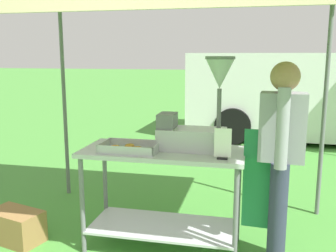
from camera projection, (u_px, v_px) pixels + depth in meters
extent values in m
plane|color=#478E38|center=(221.00, 133.00, 8.17)|extent=(70.00, 70.00, 0.00)
cylinder|color=slate|center=(65.00, 106.00, 4.45)|extent=(0.04, 0.04, 2.14)
cylinder|color=slate|center=(324.00, 114.00, 3.83)|extent=(0.04, 0.04, 2.14)
cube|color=#B7B7BC|center=(163.00, 152.00, 3.19)|extent=(1.36, 0.61, 0.04)
cube|color=#B7B7BC|center=(163.00, 226.00, 3.31)|extent=(1.25, 0.56, 0.02)
cylinder|color=slate|center=(82.00, 206.00, 3.16)|extent=(0.04, 0.04, 0.84)
cylinder|color=slate|center=(236.00, 220.00, 2.89)|extent=(0.04, 0.04, 0.84)
cylinder|color=slate|center=(105.00, 186.00, 3.65)|extent=(0.04, 0.04, 0.84)
cylinder|color=slate|center=(238.00, 196.00, 3.38)|extent=(0.04, 0.04, 0.84)
cube|color=#B7B7BC|center=(130.00, 150.00, 3.14)|extent=(0.48, 0.29, 0.01)
cube|color=#B7B7BC|center=(124.00, 150.00, 3.00)|extent=(0.48, 0.01, 0.06)
cube|color=#B7B7BC|center=(135.00, 142.00, 3.27)|extent=(0.48, 0.01, 0.06)
cube|color=#B7B7BC|center=(104.00, 145.00, 3.18)|extent=(0.01, 0.29, 0.06)
cube|color=#B7B7BC|center=(157.00, 148.00, 3.08)|extent=(0.01, 0.29, 0.06)
torus|color=gold|center=(115.00, 147.00, 3.17)|extent=(0.11, 0.11, 0.03)
torus|color=gold|center=(112.00, 149.00, 3.10)|extent=(0.11, 0.11, 0.03)
torus|color=gold|center=(130.00, 146.00, 3.22)|extent=(0.11, 0.11, 0.03)
torus|color=gold|center=(125.00, 149.00, 3.12)|extent=(0.09, 0.09, 0.03)
torus|color=gold|center=(132.00, 151.00, 3.05)|extent=(0.10, 0.10, 0.03)
torus|color=gold|center=(137.00, 148.00, 3.12)|extent=(0.11, 0.11, 0.03)
torus|color=gold|center=(145.00, 150.00, 3.07)|extent=(0.09, 0.09, 0.03)
cube|color=#B7B7BC|center=(192.00, 139.00, 3.17)|extent=(0.56, 0.28, 0.18)
cube|color=slate|center=(167.00, 120.00, 3.19)|extent=(0.14, 0.22, 0.12)
cylinder|color=slate|center=(219.00, 109.00, 3.08)|extent=(0.04, 0.04, 0.33)
cone|color=#B7B7BC|center=(220.00, 74.00, 3.03)|extent=(0.23, 0.23, 0.23)
cylinder|color=slate|center=(220.00, 58.00, 3.00)|extent=(0.24, 0.24, 0.02)
cube|color=black|center=(222.00, 158.00, 2.90)|extent=(0.08, 0.05, 0.02)
cube|color=white|center=(223.00, 143.00, 2.88)|extent=(0.13, 0.01, 0.22)
cylinder|color=#2D3347|center=(277.00, 218.00, 2.91)|extent=(0.14, 0.14, 0.86)
cylinder|color=#2D3347|center=(278.00, 208.00, 3.10)|extent=(0.14, 0.14, 0.86)
cube|color=gray|center=(282.00, 127.00, 2.88)|extent=(0.36, 0.25, 0.52)
cube|color=#237F47|center=(264.00, 180.00, 2.99)|extent=(0.32, 0.04, 0.80)
cylinder|color=gray|center=(282.00, 129.00, 2.67)|extent=(0.10, 0.10, 0.58)
cylinder|color=gray|center=(283.00, 119.00, 3.08)|extent=(0.10, 0.10, 0.58)
sphere|color=#A87A56|center=(285.00, 76.00, 2.81)|extent=(0.22, 0.22, 0.22)
cube|color=olive|center=(16.00, 226.00, 3.42)|extent=(0.54, 0.40, 0.28)
cube|color=white|center=(315.00, 94.00, 7.57)|extent=(4.93, 2.09, 1.60)
cylinder|color=black|center=(240.00, 112.00, 8.93)|extent=(0.69, 0.27, 0.68)
cylinder|color=black|center=(233.00, 126.00, 7.17)|extent=(0.69, 0.27, 0.68)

